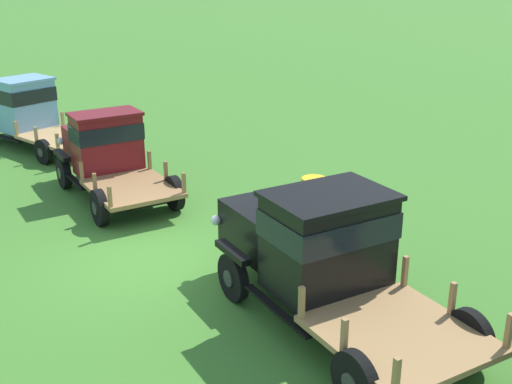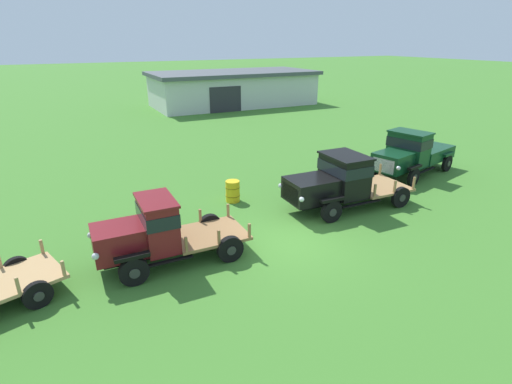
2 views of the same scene
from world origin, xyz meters
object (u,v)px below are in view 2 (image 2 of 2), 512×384
vintage_truck_midrow_center (338,181)px  vintage_truck_far_side (412,153)px  farm_shed (233,88)px  vintage_truck_second_in_line (154,232)px  oil_drum_beside_row (233,191)px

vintage_truck_midrow_center → vintage_truck_far_side: size_ratio=0.97×
farm_shed → vintage_truck_second_in_line: bearing=-118.1°
vintage_truck_second_in_line → vintage_truck_far_side: bearing=11.7°
farm_shed → vintage_truck_second_in_line: size_ratio=3.51×
vintage_truck_midrow_center → oil_drum_beside_row: size_ratio=6.06×
vintage_truck_far_side → vintage_truck_second_in_line: bearing=-168.3°
vintage_truck_midrow_center → oil_drum_beside_row: bearing=143.9°
oil_drum_beside_row → vintage_truck_second_in_line: bearing=-139.4°
vintage_truck_far_side → oil_drum_beside_row: size_ratio=6.25×
vintage_truck_midrow_center → oil_drum_beside_row: (-3.59, 2.62, -0.73)m
vintage_truck_second_in_line → oil_drum_beside_row: size_ratio=5.18×
vintage_truck_far_side → farm_shed: bearing=87.4°
vintage_truck_far_side → oil_drum_beside_row: 9.83m
farm_shed → vintage_truck_midrow_center: farm_shed is taller
vintage_truck_second_in_line → vintage_truck_far_side: (14.00, 2.90, 0.04)m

